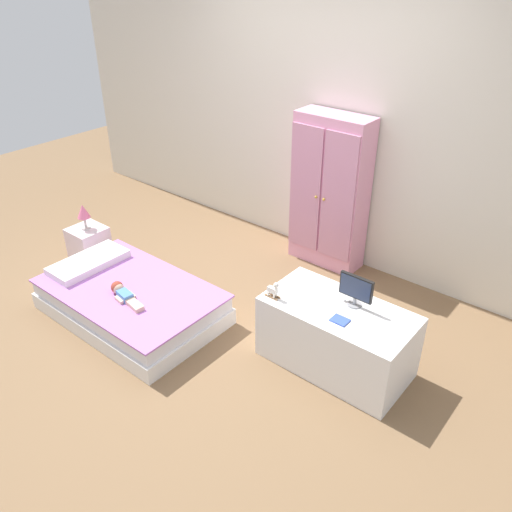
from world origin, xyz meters
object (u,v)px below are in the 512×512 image
tv_stand (337,337)px  rocking_horse_toy (274,290)px  wardrobe (330,192)px  tv_monitor (356,289)px  book_blue (340,320)px  doll (122,292)px  bed (131,302)px  nightstand (89,245)px  table_lamp (83,212)px

tv_stand → rocking_horse_toy: bearing=-156.4°
wardrobe → tv_monitor: size_ratio=5.78×
wardrobe → book_blue: 1.62m
wardrobe → rocking_horse_toy: bearing=-72.6°
doll → rocking_horse_toy: (1.10, 0.47, 0.25)m
rocking_horse_toy → tv_stand: bearing=23.6°
bed → wardrobe: wardrobe is taller
nightstand → book_blue: bearing=2.6°
nightstand → rocking_horse_toy: bearing=1.5°
nightstand → tv_monitor: 2.67m
table_lamp → wardrobe: size_ratio=0.17×
table_lamp → wardrobe: (1.70, 1.43, 0.18)m
doll → tv_monitor: (1.58, 0.74, 0.32)m
nightstand → rocking_horse_toy: rocking_horse_toy is taller
wardrobe → book_blue: bearing=-54.7°
tv_stand → tv_monitor: (0.06, 0.09, 0.38)m
bed → table_lamp: bearing=162.8°
table_lamp → rocking_horse_toy: rocking_horse_toy is taller
tv_monitor → doll: bearing=-154.8°
bed → tv_stand: bearing=18.9°
nightstand → tv_stand: bearing=5.4°
wardrobe → tv_monitor: bearing=-50.4°
bed → rocking_horse_toy: size_ratio=11.17×
doll → book_blue: bearing=18.4°
nightstand → tv_stand: size_ratio=0.34×
wardrobe → tv_stand: size_ratio=1.36×
wardrobe → book_blue: wardrobe is taller
doll → book_blue: 1.69m
bed → tv_stand: tv_stand is taller
bed → rocking_horse_toy: bearing=17.1°
table_lamp → tv_monitor: tv_monitor is taller
tv_monitor → rocking_horse_toy: size_ratio=1.88×
nightstand → tv_monitor: bearing=7.2°
tv_stand → book_blue: 0.29m
doll → tv_stand: (1.52, 0.65, -0.06)m
bed → book_blue: book_blue is taller
nightstand → book_blue: 2.65m
table_lamp → nightstand: bearing=0.0°
doll → tv_stand: bearing=23.2°
wardrobe → tv_monitor: wardrobe is taller
nightstand → rocking_horse_toy: 2.16m
book_blue → nightstand: bearing=-177.4°
doll → nightstand: bearing=158.3°
doll → nightstand: (-1.03, 0.41, -0.13)m
bed → tv_monitor: (1.64, 0.63, 0.49)m
tv_monitor → book_blue: bearing=-85.4°
bed → rocking_horse_toy: (1.16, 0.36, 0.42)m
bed → doll: doll is taller
nightstand → wardrobe: size_ratio=0.25×
rocking_horse_toy → book_blue: (0.50, 0.06, -0.06)m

